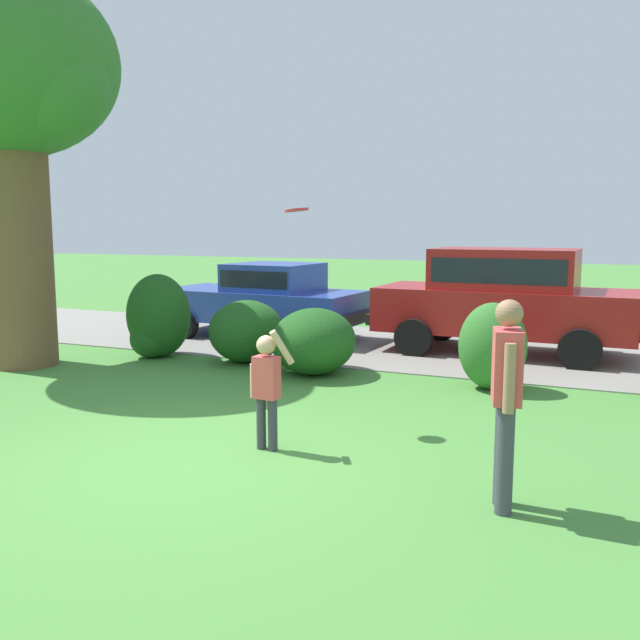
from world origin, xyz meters
TOP-DOWN VIEW (x-y plane):
  - ground_plane at (0.00, 0.00)m, footprint 80.00×80.00m
  - driveway_strip at (0.00, 6.94)m, footprint 28.00×4.40m
  - oak_tree_large at (-5.23, 2.99)m, footprint 3.56×3.52m
  - shrub_near_tree at (-3.65, 4.40)m, footprint 1.17×1.02m
  - shrub_centre_left at (-1.96, 4.62)m, footprint 1.28×1.32m
  - shrub_centre at (-0.54, 4.21)m, footprint 1.30×1.51m
  - shrub_centre_right at (2.23, 4.28)m, footprint 0.96×0.88m
  - parked_sedan at (-2.89, 7.06)m, footprint 4.50×2.29m
  - parked_suv at (1.96, 7.14)m, footprint 4.75×2.20m
  - child_thrower at (0.52, 0.66)m, footprint 0.46×0.25m
  - frisbee at (0.37, 1.72)m, footprint 0.28×0.28m
  - adult_onlooker at (3.00, 0.09)m, footprint 0.29×0.52m

SIDE VIEW (x-z plane):
  - ground_plane at x=0.00m, z-range 0.00..0.00m
  - driveway_strip at x=0.00m, z-range 0.00..0.02m
  - shrub_centre at x=-0.54m, z-range -0.03..1.02m
  - shrub_centre_left at x=-1.96m, z-range 0.00..1.07m
  - shrub_centre_right at x=2.23m, z-range 0.00..1.25m
  - shrub_near_tree at x=-3.65m, z-range -0.07..1.41m
  - child_thrower at x=0.52m, z-range 0.07..1.36m
  - parked_sedan at x=-2.89m, z-range 0.07..1.63m
  - adult_onlooker at x=3.00m, z-range 0.11..1.85m
  - parked_suv at x=1.96m, z-range 0.12..2.04m
  - frisbee at x=0.37m, z-range 2.47..2.53m
  - oak_tree_large at x=-5.23m, z-range 1.35..7.75m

